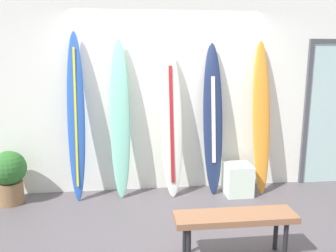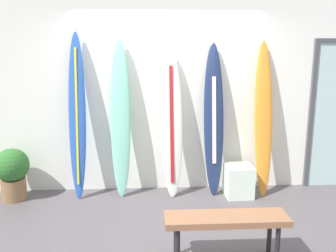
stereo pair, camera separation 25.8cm
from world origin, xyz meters
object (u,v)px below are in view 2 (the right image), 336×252
Objects in this scene: surfboard_cobalt at (77,118)px; surfboard_ivory at (172,126)px; surfboard_sunset at (263,119)px; surfboard_navy at (214,121)px; potted_plant at (12,171)px; display_block_left at (238,181)px; surfboard_seafoam at (120,120)px; bench at (226,222)px.

surfboard_ivory is (1.26, -0.01, -0.12)m from surfboard_cobalt.
surfboard_navy is at bearing 177.47° from surfboard_sunset.
potted_plant is (-2.13, -0.09, -0.58)m from surfboard_ivory.
display_block_left is 3.05m from potted_plant.
surfboard_navy is at bearing 156.37° from display_block_left.
display_block_left is (0.92, -0.13, -0.76)m from surfboard_ivory.
surfboard_sunset is 4.89× the size of display_block_left.
display_block_left is 0.61× the size of potted_plant.
display_block_left is at bearing -23.63° from surfboard_navy.
surfboard_seafoam reaches higher than surfboard_sunset.
surfboard_seafoam is 3.03× the size of potted_plant.
surfboard_sunset is (2.51, -0.02, -0.04)m from surfboard_cobalt.
surfboard_sunset reaches higher than bench.
surfboard_ivory is at bearing -0.43° from surfboard_cobalt.
surfboard_seafoam is at bearing 1.57° from surfboard_cobalt.
surfboard_seafoam is 1.59m from potted_plant.
bench is (1.66, -1.63, -0.70)m from surfboard_cobalt.
surfboard_ivory is at bearing 179.36° from surfboard_sunset.
surfboard_seafoam is at bearing 177.92° from surfboard_ivory.
surfboard_cobalt is at bearing 176.26° from display_block_left.
display_block_left is (1.61, -0.16, -0.84)m from surfboard_seafoam.
display_block_left is (-0.34, -0.12, -0.84)m from surfboard_sunset.
surfboard_ivory is 1.26m from surfboard_sunset.
surfboard_seafoam is 4.94× the size of display_block_left.
potted_plant reaches higher than bench.
surfboard_navy is at bearing 83.84° from bench.
surfboard_ivory is at bearing -178.42° from surfboard_navy.
surfboard_cobalt reaches higher than potted_plant.
surfboard_sunset is (1.95, -0.04, 0.00)m from surfboard_seafoam.
display_block_left is (2.17, -0.14, -0.88)m from surfboard_cobalt.
potted_plant is (-2.71, -0.11, -0.63)m from surfboard_navy.
surfboard_ivory is 4.58× the size of display_block_left.
surfboard_sunset is at bearing 62.00° from bench.
surfboard_navy is 2.95× the size of potted_plant.
surfboard_navy is 0.98× the size of surfboard_sunset.
surfboard_sunset reaches higher than surfboard_ivory.
surfboard_ivory is at bearing 171.76° from display_block_left.
surfboard_navy is 1.82× the size of bench.
surfboard_seafoam is at bearing 123.45° from bench.
surfboard_navy reaches higher than bench.
surfboard_seafoam reaches higher than potted_plant.
surfboard_cobalt is 1.05× the size of surfboard_sunset.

